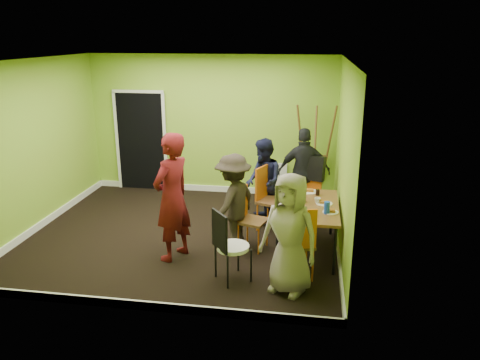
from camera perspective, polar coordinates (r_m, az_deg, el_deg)
The scene contains 28 objects.
ground at distance 7.85m, azimuth -6.82°, elevation -6.56°, with size 5.00×5.00×0.00m, color black.
room_walls at distance 7.55m, azimuth -7.17°, elevation 0.46°, with size 5.04×4.54×2.82m.
dining_table at distance 7.03m, azimuth 8.25°, elevation -3.41°, with size 0.90×1.50×0.75m.
chair_left_far at distance 7.83m, azimuth 3.46°, elevation -1.78°, with size 0.58×0.58×1.07m.
chair_left_near at distance 7.14m, azimuth 1.00°, elevation -4.21°, with size 0.49×0.49×0.96m.
chair_back_end at distance 8.35m, azimuth 8.55°, elevation 0.66°, with size 0.61×0.66×1.12m.
chair_front_end at distance 6.26m, azimuth 7.15°, elevation -7.14°, with size 0.52×0.53×1.04m.
chair_bentwood at distance 6.18m, azimuth -1.44°, elevation -7.66°, with size 0.55×0.54×1.00m.
easel at distance 9.19m, azimuth 9.09°, elevation 3.16°, with size 0.77×0.72×1.91m.
plate_near_left at distance 7.37m, azimuth 6.60°, elevation -1.85°, with size 0.26×0.26×0.01m, color white.
plate_near_right at distance 6.63m, azimuth 6.60°, elevation -4.08°, with size 0.26×0.26×0.01m, color white.
plate_far_back at distance 7.56m, azimuth 8.48°, elevation -1.41°, with size 0.26×0.26×0.01m, color white.
plate_far_front at distance 6.50m, azimuth 8.04°, elevation -4.59°, with size 0.25×0.25×0.01m, color white.
plate_wall_back at distance 7.08m, azimuth 10.22°, elevation -2.83°, with size 0.25×0.25×0.01m, color white.
plate_wall_front at distance 6.76m, azimuth 10.98°, elevation -3.86°, with size 0.22×0.22×0.01m, color white.
thermos at distance 7.06m, azimuth 7.76°, elevation -1.77°, with size 0.07×0.07×0.24m, color white.
blue_bottle at distance 6.68m, azimuth 10.54°, elevation -3.34°, with size 0.08×0.08×0.18m, color #1842B7.
orange_bottle at distance 7.17m, azimuth 7.12°, elevation -2.13°, with size 0.04×0.04×0.07m, color orange.
glass_mid at distance 7.23m, azimuth 6.51°, elevation -1.91°, with size 0.06×0.06×0.08m, color black.
glass_back at distance 7.42m, azimuth 9.44°, elevation -1.50°, with size 0.06×0.06×0.09m, color black.
glass_front at distance 6.58m, azimuth 8.70°, elevation -3.97°, with size 0.07×0.07×0.09m, color black.
cup_a at distance 6.79m, azimuth 6.64°, elevation -3.14°, with size 0.13×0.13×0.10m, color white.
cup_b at distance 7.07m, azimuth 9.41°, elevation -2.49°, with size 0.09×0.09×0.09m, color white.
person_standing at distance 6.74m, azimuth -8.27°, elevation -2.10°, with size 0.69×0.45×1.88m, color #560E12.
person_left_far at distance 8.04m, azimuth 2.87°, elevation -0.20°, with size 0.72×0.56×1.49m, color black.
person_left_near at distance 7.04m, azimuth -0.83°, elevation -2.73°, with size 0.96×0.55×1.49m, color black.
person_back_end at distance 8.47m, azimuth 7.81°, elevation 0.97°, with size 0.94×0.39×1.60m, color black.
person_front_end at distance 5.90m, azimuth 6.07°, elevation -6.55°, with size 0.77×0.50×1.57m, color gray.
Camera 1 is at (2.02, -6.89, 3.17)m, focal length 35.00 mm.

